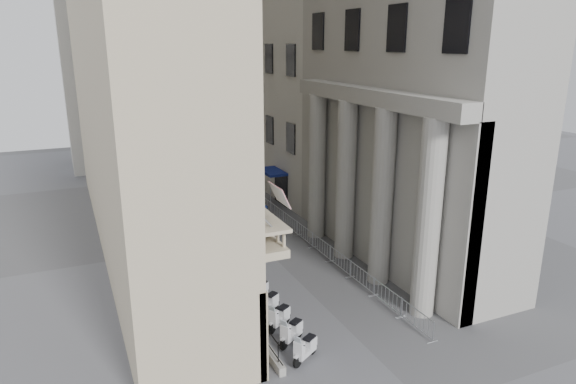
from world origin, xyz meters
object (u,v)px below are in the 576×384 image
pedestrian_a (265,218)px  info_kiosk (214,261)px  security_tent (201,202)px  scooter_0 (305,360)px  pedestrian_b (237,206)px  street_lamp (233,182)px

pedestrian_a → info_kiosk: bearing=49.1°
pedestrian_a → security_tent: bearing=-13.6°
security_tent → scooter_0: bearing=-89.4°
scooter_0 → pedestrian_a: bearing=-46.5°
pedestrian_b → scooter_0: bearing=101.0°
security_tent → pedestrian_b: 4.72m
scooter_0 → pedestrian_a: 16.20m
info_kiosk → pedestrian_a: size_ratio=0.90×
scooter_0 → security_tent: 17.08m
scooter_0 → security_tent: size_ratio=0.42×
street_lamp → info_kiosk: bearing=-150.6°
scooter_0 → street_lamp: street_lamp is taller
scooter_0 → street_lamp: 12.99m
pedestrian_b → info_kiosk: bearing=85.4°
pedestrian_a → pedestrian_b: pedestrian_a is taller
street_lamp → info_kiosk: street_lamp is taller
security_tent → pedestrian_a: 4.79m
street_lamp → pedestrian_b: 9.09m
pedestrian_a → pedestrian_b: size_ratio=1.17×
security_tent → info_kiosk: size_ratio=1.97×
info_kiosk → security_tent: bearing=101.9°
pedestrian_a → scooter_0: bearing=77.8°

